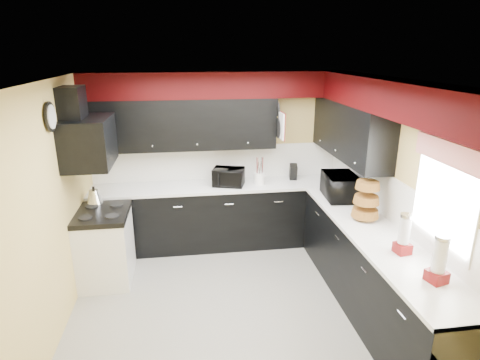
# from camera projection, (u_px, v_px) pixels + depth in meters

# --- Properties ---
(ground) EXTENTS (3.60, 3.60, 0.00)m
(ground) POSITION_uv_depth(u_px,v_px,m) (233.00, 303.00, 4.61)
(ground) COLOR gray
(ground) RESTS_ON ground
(wall_back) EXTENTS (3.60, 0.06, 2.50)m
(wall_back) POSITION_uv_depth(u_px,v_px,m) (217.00, 158.00, 5.91)
(wall_back) COLOR #E0C666
(wall_back) RESTS_ON ground
(wall_right) EXTENTS (0.06, 3.60, 2.50)m
(wall_right) POSITION_uv_depth(u_px,v_px,m) (393.00, 194.00, 4.46)
(wall_right) COLOR #E0C666
(wall_right) RESTS_ON ground
(wall_left) EXTENTS (0.06, 3.60, 2.50)m
(wall_left) POSITION_uv_depth(u_px,v_px,m) (53.00, 211.00, 3.98)
(wall_left) COLOR #E0C666
(wall_left) RESTS_ON ground
(ceiling) EXTENTS (3.60, 3.60, 0.06)m
(ceiling) POSITION_uv_depth(u_px,v_px,m) (232.00, 80.00, 3.83)
(ceiling) COLOR white
(ceiling) RESTS_ON wall_back
(cab_back) EXTENTS (3.60, 0.60, 0.90)m
(cab_back) POSITION_uv_depth(u_px,v_px,m) (220.00, 216.00, 5.88)
(cab_back) COLOR black
(cab_back) RESTS_ON ground
(cab_right) EXTENTS (0.60, 3.00, 0.90)m
(cab_right) POSITION_uv_depth(u_px,v_px,m) (372.00, 273.00, 4.39)
(cab_right) COLOR black
(cab_right) RESTS_ON ground
(counter_back) EXTENTS (3.62, 0.64, 0.04)m
(counter_back) POSITION_uv_depth(u_px,v_px,m) (220.00, 186.00, 5.73)
(counter_back) COLOR white
(counter_back) RESTS_ON cab_back
(counter_right) EXTENTS (0.64, 3.02, 0.04)m
(counter_right) POSITION_uv_depth(u_px,v_px,m) (377.00, 234.00, 4.24)
(counter_right) COLOR white
(counter_right) RESTS_ON cab_right
(splash_back) EXTENTS (3.60, 0.02, 0.50)m
(splash_back) POSITION_uv_depth(u_px,v_px,m) (218.00, 162.00, 5.92)
(splash_back) COLOR white
(splash_back) RESTS_ON counter_back
(splash_right) EXTENTS (0.02, 3.60, 0.50)m
(splash_right) POSITION_uv_depth(u_px,v_px,m) (391.00, 199.00, 4.48)
(splash_right) COLOR white
(splash_right) RESTS_ON counter_right
(upper_back) EXTENTS (2.60, 0.35, 0.70)m
(upper_back) POSITION_uv_depth(u_px,v_px,m) (182.00, 124.00, 5.51)
(upper_back) COLOR black
(upper_back) RESTS_ON wall_back
(upper_right) EXTENTS (0.35, 1.80, 0.70)m
(upper_right) POSITION_uv_depth(u_px,v_px,m) (350.00, 130.00, 5.11)
(upper_right) COLOR black
(upper_right) RESTS_ON wall_right
(soffit_back) EXTENTS (3.60, 0.36, 0.35)m
(soffit_back) POSITION_uv_depth(u_px,v_px,m) (217.00, 85.00, 5.41)
(soffit_back) COLOR black
(soffit_back) RESTS_ON wall_back
(soffit_right) EXTENTS (0.36, 3.24, 0.35)m
(soffit_right) POSITION_uv_depth(u_px,v_px,m) (398.00, 98.00, 3.93)
(soffit_right) COLOR black
(soffit_right) RESTS_ON wall_right
(stove) EXTENTS (0.60, 0.75, 0.86)m
(stove) POSITION_uv_depth(u_px,v_px,m) (106.00, 248.00, 4.98)
(stove) COLOR white
(stove) RESTS_ON ground
(cooktop) EXTENTS (0.62, 0.77, 0.06)m
(cooktop) POSITION_uv_depth(u_px,v_px,m) (102.00, 214.00, 4.84)
(cooktop) COLOR black
(cooktop) RESTS_ON stove
(hood) EXTENTS (0.50, 0.78, 0.55)m
(hood) POSITION_uv_depth(u_px,v_px,m) (89.00, 142.00, 4.55)
(hood) COLOR black
(hood) RESTS_ON wall_left
(hood_duct) EXTENTS (0.24, 0.40, 0.40)m
(hood_duct) POSITION_uv_depth(u_px,v_px,m) (72.00, 105.00, 4.40)
(hood_duct) COLOR black
(hood_duct) RESTS_ON wall_left
(window) EXTENTS (0.03, 0.86, 0.96)m
(window) POSITION_uv_depth(u_px,v_px,m) (446.00, 197.00, 3.52)
(window) COLOR white
(window) RESTS_ON wall_right
(valance) EXTENTS (0.04, 0.88, 0.20)m
(valance) POSITION_uv_depth(u_px,v_px,m) (448.00, 153.00, 3.39)
(valance) COLOR red
(valance) RESTS_ON wall_right
(pan_top) EXTENTS (0.03, 0.22, 0.40)m
(pan_top) POSITION_uv_depth(u_px,v_px,m) (277.00, 108.00, 5.55)
(pan_top) COLOR black
(pan_top) RESTS_ON upper_back
(pan_mid) EXTENTS (0.03, 0.28, 0.46)m
(pan_mid) POSITION_uv_depth(u_px,v_px,m) (279.00, 128.00, 5.51)
(pan_mid) COLOR black
(pan_mid) RESTS_ON upper_back
(pan_low) EXTENTS (0.03, 0.24, 0.42)m
(pan_low) POSITION_uv_depth(u_px,v_px,m) (274.00, 127.00, 5.76)
(pan_low) COLOR black
(pan_low) RESTS_ON upper_back
(cut_board) EXTENTS (0.03, 0.26, 0.35)m
(cut_board) POSITION_uv_depth(u_px,v_px,m) (282.00, 126.00, 5.38)
(cut_board) COLOR white
(cut_board) RESTS_ON upper_back
(baskets) EXTENTS (0.27, 0.27, 0.50)m
(baskets) POSITION_uv_depth(u_px,v_px,m) (366.00, 199.00, 4.49)
(baskets) COLOR brown
(baskets) RESTS_ON upper_right
(clock) EXTENTS (0.03, 0.30, 0.30)m
(clock) POSITION_uv_depth(u_px,v_px,m) (50.00, 117.00, 3.94)
(clock) COLOR black
(clock) RESTS_ON wall_left
(deco_plate) EXTENTS (0.03, 0.24, 0.24)m
(deco_plate) POSITION_uv_depth(u_px,v_px,m) (421.00, 108.00, 3.82)
(deco_plate) COLOR white
(deco_plate) RESTS_ON wall_right
(toaster_oven) EXTENTS (0.51, 0.46, 0.25)m
(toaster_oven) POSITION_uv_depth(u_px,v_px,m) (228.00, 177.00, 5.66)
(toaster_oven) COLOR black
(toaster_oven) RESTS_ON counter_back
(microwave) EXTENTS (0.43, 0.60, 0.31)m
(microwave) POSITION_uv_depth(u_px,v_px,m) (340.00, 186.00, 5.17)
(microwave) COLOR black
(microwave) RESTS_ON counter_right
(utensil_crock) EXTENTS (0.20, 0.20, 0.16)m
(utensil_crock) POSITION_uv_depth(u_px,v_px,m) (260.00, 178.00, 5.74)
(utensil_crock) COLOR white
(utensil_crock) RESTS_ON counter_back
(knife_block) EXTENTS (0.13, 0.16, 0.23)m
(knife_block) POSITION_uv_depth(u_px,v_px,m) (293.00, 172.00, 5.91)
(knife_block) COLOR black
(knife_block) RESTS_ON counter_back
(kettle) EXTENTS (0.25, 0.25, 0.18)m
(kettle) POSITION_uv_depth(u_px,v_px,m) (94.00, 197.00, 5.05)
(kettle) COLOR silver
(kettle) RESTS_ON cooktop
(dispenser_a) EXTENTS (0.15, 0.15, 0.36)m
(dispenser_a) POSITION_uv_depth(u_px,v_px,m) (404.00, 236.00, 3.75)
(dispenser_a) COLOR #6F0B04
(dispenser_a) RESTS_ON counter_right
(dispenser_b) EXTENTS (0.18, 0.18, 0.40)m
(dispenser_b) POSITION_uv_depth(u_px,v_px,m) (439.00, 260.00, 3.28)
(dispenser_b) COLOR #600800
(dispenser_b) RESTS_ON counter_right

